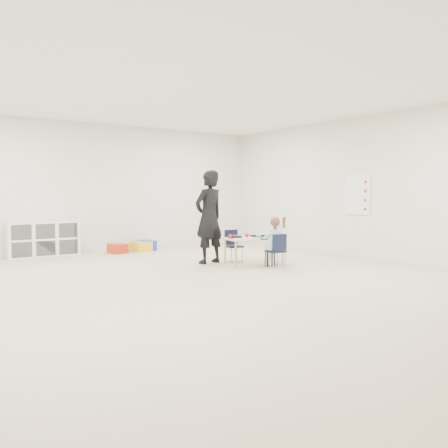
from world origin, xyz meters
TOP-DOWN VIEW (x-y plane):
  - room at (0.00, 0.00)m, footprint 9.00×9.02m
  - table at (1.59, 0.95)m, footprint 1.14×0.70m
  - chair_near at (1.66, 0.44)m, footprint 0.32×0.31m
  - chair_far at (1.52, 1.45)m, footprint 0.32×0.31m
  - child at (1.66, 0.44)m, footprint 0.45×0.45m
  - lunch_tray_near at (1.72, 1.01)m, footprint 0.24×0.19m
  - lunch_tray_far at (1.25, 1.07)m, footprint 0.24×0.19m
  - milk_carton at (1.59, 0.82)m, footprint 0.08×0.08m
  - bread_roll at (1.85, 0.81)m, footprint 0.09×0.09m
  - apple_near at (1.49, 1.02)m, footprint 0.07×0.07m
  - apple_far at (1.10, 1.00)m, footprint 0.07×0.07m
  - cubby_shelf at (-1.20, 4.28)m, footprint 1.40×0.40m
  - rules_poster at (3.98, 0.60)m, footprint 0.02×0.60m
  - adult at (1.02, 1.55)m, footprint 0.67×0.50m
  - bin_red at (0.23, 3.89)m, footprint 0.32×0.41m
  - bin_yellow at (0.78, 3.92)m, footprint 0.38×0.47m
  - bin_blue at (0.91, 3.98)m, footprint 0.40×0.49m

SIDE VIEW (x-z plane):
  - bin_red at x=0.23m, z-range 0.00..0.20m
  - bin_yellow at x=0.78m, z-range 0.00..0.22m
  - bin_blue at x=0.91m, z-range 0.00..0.23m
  - table at x=1.59m, z-range 0.00..0.50m
  - chair_near at x=1.66m, z-range 0.00..0.59m
  - chair_far at x=1.52m, z-range 0.00..0.59m
  - cubby_shelf at x=-1.20m, z-range 0.00..0.70m
  - child at x=1.66m, z-range 0.00..0.93m
  - lunch_tray_near at x=1.72m, z-range 0.49..0.52m
  - lunch_tray_far at x=1.25m, z-range 0.49..0.52m
  - bread_roll at x=1.85m, z-range 0.49..0.56m
  - apple_near at x=1.49m, z-range 0.49..0.56m
  - apple_far at x=1.10m, z-range 0.49..0.56m
  - milk_carton at x=1.59m, z-range 0.49..0.59m
  - adult at x=1.02m, z-range 0.00..1.69m
  - rules_poster at x=3.98m, z-range 0.85..1.65m
  - room at x=0.00m, z-range 0.00..2.80m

